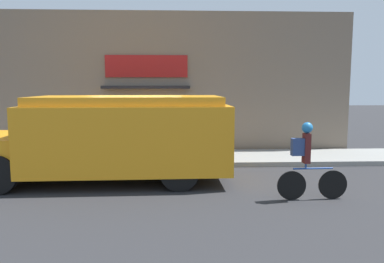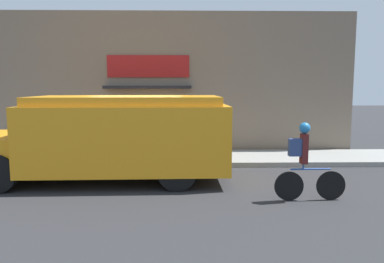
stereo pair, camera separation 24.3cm
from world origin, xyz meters
The scene contains 6 objects.
ground_plane centered at (0.00, 0.00, 0.00)m, with size 70.00×70.00×0.00m, color #2B2B2D.
sidewalk centered at (0.00, 1.13, 0.07)m, with size 28.00×2.26×0.15m.
storefront centered at (0.00, 2.45, 2.48)m, with size 14.59×0.74×4.95m.
school_bus centered at (-0.51, -1.46, 1.13)m, with size 6.56×2.77×2.14m.
cyclist centered at (3.85, -3.19, 0.83)m, with size 1.51×0.23×1.65m.
trash_bin centered at (-0.85, 1.81, 0.57)m, with size 0.54×0.54×0.85m.
Camera 1 is at (1.10, -10.77, 2.39)m, focal length 35.00 mm.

